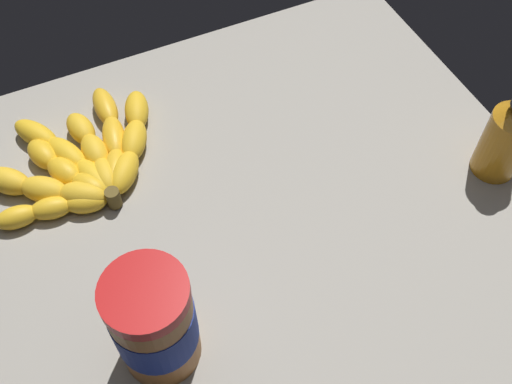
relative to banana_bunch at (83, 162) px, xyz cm
name	(u,v)px	position (x,y,z in cm)	size (l,w,h in cm)	color
ground_plane	(268,224)	(18.30, 20.47, -4.01)	(76.61, 78.86, 4.53)	gray
banana_bunch	(83,162)	(0.00, 0.00, 0.00)	(22.19, 27.11, 3.72)	gold
peanut_butter_jar	(154,323)	(30.33, 0.84, 6.33)	(9.27, 9.27, 16.19)	#9E602D
honey_bottle	(507,137)	(24.61, 53.51, 5.06)	(6.33, 6.33, 15.19)	orange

